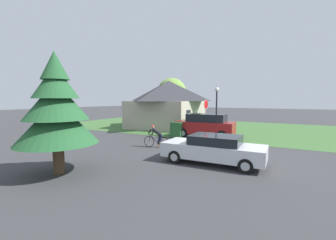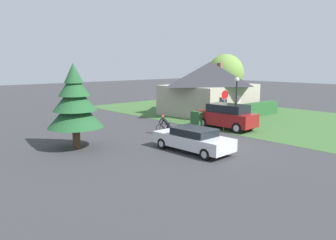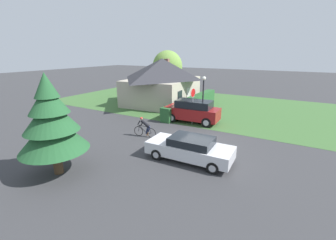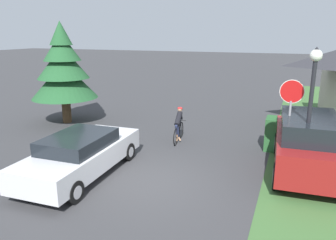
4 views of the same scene
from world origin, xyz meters
The scene contains 11 objects.
ground_plane centered at (0.00, 0.00, 0.00)m, with size 140.00×140.00×0.00m, color #38383A.
grass_verge_right centered at (11.34, 4.00, 0.01)m, with size 16.00×36.00×0.01m, color #3D6633.
cottage_house centered at (9.93, 8.84, 2.68)m, with size 10.01×7.73×5.15m.
hedge_row centered at (8.96, 4.48, 0.63)m, with size 11.73×0.90×1.27m, color #285B2D.
sedan_left_lane centered at (-2.12, -0.26, 0.70)m, with size 2.02×4.83×1.37m.
cyclist centered at (-0.37, 4.04, 0.69)m, with size 0.44×1.75×1.45m.
parked_suv_right centered at (4.54, 2.52, 0.98)m, with size 2.16×4.65×1.92m.
stop_sign centered at (3.93, 2.27, 2.16)m, with size 0.73×0.08×3.05m.
street_lamp centered at (4.46, 1.61, 2.76)m, with size 0.34×0.34×4.06m.
conifer_tall_near centered at (-6.69, 4.85, 2.70)m, with size 3.21×3.21×5.00m.
deciduous_tree_right centered at (16.10, 11.70, 3.85)m, with size 4.27×4.27×6.10m.
Camera 2 is at (-15.36, -12.71, 4.93)m, focal length 35.00 mm.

